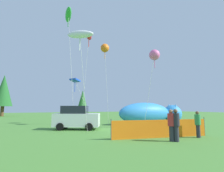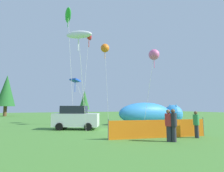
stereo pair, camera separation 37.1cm
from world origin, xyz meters
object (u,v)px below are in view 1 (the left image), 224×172
(parked_car, at_px, (76,118))
(kite_pink_octopus, at_px, (154,55))
(kite_white_ghost, at_px, (80,35))
(kite_red_lizard, at_px, (89,37))
(kite_green_fish, at_px, (68,15))
(spectator_in_blue_shirt, at_px, (198,123))
(kite_blue_box, at_px, (75,81))
(spectator_in_green_shirt, at_px, (176,124))
(spectator_in_red_shirt, at_px, (171,124))
(kite_orange_flower, at_px, (105,48))
(folding_chair, at_px, (151,124))
(inflatable_cat, at_px, (151,114))

(parked_car, bearing_deg, kite_pink_octopus, 6.20)
(parked_car, xyz_separation_m, kite_white_ghost, (-0.55, -2.76, 6.56))
(kite_red_lizard, bearing_deg, kite_green_fish, -147.58)
(parked_car, relative_size, kite_white_ghost, 0.52)
(spectator_in_blue_shirt, height_order, kite_blue_box, kite_blue_box)
(spectator_in_green_shirt, bearing_deg, kite_white_ghost, 131.31)
(spectator_in_red_shirt, distance_m, kite_white_ghost, 9.27)
(kite_orange_flower, height_order, kite_white_ghost, kite_orange_flower)
(kite_blue_box, bearing_deg, folding_chair, -56.82)
(folding_chair, distance_m, spectator_in_green_shirt, 4.52)
(spectator_in_blue_shirt, xyz_separation_m, kite_red_lizard, (-4.10, 11.00, 9.33))
(parked_car, bearing_deg, kite_red_lizard, 85.81)
(kite_green_fish, height_order, kite_orange_flower, kite_green_fish)
(spectator_in_red_shirt, relative_size, spectator_in_green_shirt, 0.99)
(kite_white_ghost, bearing_deg, spectator_in_green_shirt, -48.69)
(parked_car, xyz_separation_m, folding_chair, (5.40, -3.61, -0.48))
(spectator_in_green_shirt, xyz_separation_m, kite_white_ghost, (-4.48, 5.10, 6.57))
(inflatable_cat, relative_size, kite_pink_octopus, 1.15)
(spectator_in_red_shirt, relative_size, kite_white_ghost, 0.22)
(folding_chair, bearing_deg, spectator_in_green_shirt, -63.05)
(folding_chair, distance_m, kite_blue_box, 9.71)
(spectator_in_blue_shirt, bearing_deg, parked_car, 129.66)
(parked_car, distance_m, spectator_in_blue_shirt, 9.71)
(spectator_in_green_shirt, height_order, kite_blue_box, kite_blue_box)
(spectator_in_red_shirt, xyz_separation_m, kite_white_ghost, (-4.28, 4.93, 6.58))
(spectator_in_blue_shirt, distance_m, spectator_in_red_shirt, 2.48)
(inflatable_cat, distance_m, kite_white_ghost, 12.38)
(spectator_in_green_shirt, distance_m, kite_orange_flower, 13.61)
(spectator_in_blue_shirt, relative_size, kite_white_ghost, 0.21)
(kite_pink_octopus, distance_m, kite_red_lizard, 8.37)
(spectator_in_blue_shirt, height_order, kite_green_fish, kite_green_fish)
(kite_pink_octopus, bearing_deg, spectator_in_red_shirt, -120.99)
(spectator_in_blue_shirt, distance_m, kite_red_lizard, 14.99)
(inflatable_cat, height_order, spectator_in_blue_shirt, inflatable_cat)
(spectator_in_green_shirt, bearing_deg, kite_red_lizard, 99.15)
(spectator_in_red_shirt, relative_size, kite_green_fish, 0.15)
(spectator_in_blue_shirt, distance_m, kite_green_fish, 15.58)
(parked_car, relative_size, kite_green_fish, 0.35)
(folding_chair, height_order, kite_pink_octopus, kite_pink_octopus)
(kite_orange_flower, bearing_deg, inflatable_cat, -18.66)
(folding_chair, bearing_deg, kite_white_ghost, -142.19)
(spectator_in_blue_shirt, relative_size, spectator_in_green_shirt, 0.92)
(parked_car, relative_size, kite_blue_box, 0.83)
(spectator_in_green_shirt, relative_size, kite_blue_box, 0.36)
(folding_chair, height_order, spectator_in_green_shirt, spectator_in_green_shirt)
(spectator_in_green_shirt, xyz_separation_m, kite_pink_octopus, (2.89, 5.32, 5.94))
(folding_chair, bearing_deg, parked_car, -167.87)
(spectator_in_green_shirt, bearing_deg, inflatable_cat, 60.43)
(kite_red_lizard, bearing_deg, spectator_in_red_shirt, -81.71)
(inflatable_cat, xyz_separation_m, kite_blue_box, (-8.54, 2.26, 3.73))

